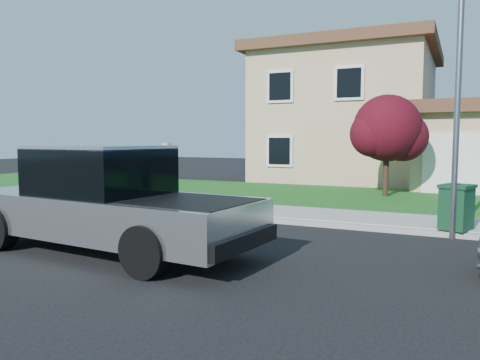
# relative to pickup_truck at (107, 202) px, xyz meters

# --- Properties ---
(ground) EXTENTS (80.00, 80.00, 0.00)m
(ground) POSITION_rel_pickup_truck_xyz_m (0.53, 1.34, -0.95)
(ground) COLOR black
(ground) RESTS_ON ground
(curb) EXTENTS (40.00, 0.20, 0.12)m
(curb) POSITION_rel_pickup_truck_xyz_m (1.53, 4.24, -0.89)
(curb) COLOR gray
(curb) RESTS_ON ground
(sidewalk) EXTENTS (40.00, 2.00, 0.15)m
(sidewalk) POSITION_rel_pickup_truck_xyz_m (1.53, 5.34, -0.87)
(sidewalk) COLOR gray
(sidewalk) RESTS_ON ground
(lawn) EXTENTS (40.00, 7.00, 0.10)m
(lawn) POSITION_rel_pickup_truck_xyz_m (1.53, 9.84, -0.90)
(lawn) COLOR #134515
(lawn) RESTS_ON ground
(house) EXTENTS (14.00, 11.30, 6.85)m
(house) POSITION_rel_pickup_truck_xyz_m (1.84, 17.73, 2.22)
(house) COLOR tan
(house) RESTS_ON ground
(pickup_truck) EXTENTS (6.34, 2.64, 2.03)m
(pickup_truck) POSITION_rel_pickup_truck_xyz_m (0.00, 0.00, 0.00)
(pickup_truck) COLOR black
(pickup_truck) RESTS_ON ground
(woman) EXTENTS (0.69, 0.50, 2.05)m
(woman) POSITION_rel_pickup_truck_xyz_m (-1.24, 3.84, 0.02)
(woman) COLOR #E8A77F
(woman) RESTS_ON ground
(ornamental_tree) EXTENTS (2.66, 2.40, 3.65)m
(ornamental_tree) POSITION_rel_pickup_truck_xyz_m (3.67, 10.58, 1.48)
(ornamental_tree) COLOR black
(ornamental_tree) RESTS_ON lawn
(trash_bin) EXTENTS (0.82, 0.88, 1.00)m
(trash_bin) POSITION_rel_pickup_truck_xyz_m (6.04, 4.44, -0.29)
(trash_bin) COLOR #0E341D
(trash_bin) RESTS_ON sidewalk
(street_lamp) EXTENTS (0.40, 0.69, 5.32)m
(street_lamp) POSITION_rel_pickup_truck_xyz_m (5.99, 4.04, 2.09)
(street_lamp) COLOR slate
(street_lamp) RESTS_ON ground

